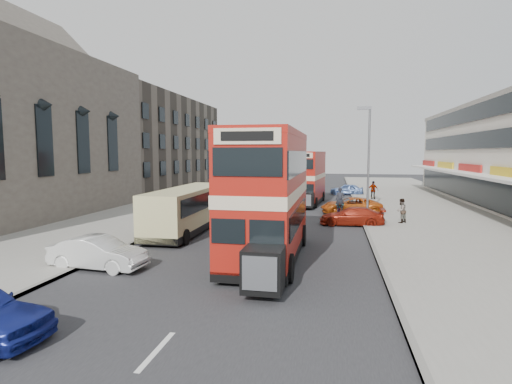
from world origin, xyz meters
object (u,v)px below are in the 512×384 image
Objects in this scene: car_right_a at (352,216)px; car_right_b at (351,206)px; cyclist at (340,207)px; bus_second at (308,177)px; pedestrian_near at (401,211)px; car_right_c at (347,189)px; coach at (188,208)px; bus_main at (268,195)px; street_lamp at (368,152)px; pedestrian_far at (373,190)px; car_left_front at (98,253)px.

car_right_b is (0.14, 5.13, 0.04)m from car_right_a.
bus_second is at bearing 115.19° from cyclist.
pedestrian_near is at bearing 27.31° from car_right_b.
car_right_b is (3.72, -5.74, -1.83)m from bus_second.
car_right_a is 2.54× the size of pedestrian_near.
car_right_c is (3.80, 8.70, -1.85)m from bus_second.
coach is 13.50m from car_right_b.
coach reaches higher than cyclist.
bus_second is (0.48, 20.13, -0.43)m from bus_main.
coach is (-11.03, -7.76, -3.34)m from street_lamp.
pedestrian_near is at bearing -125.57° from bus_main.
car_right_b is at bearing -112.86° from pedestrian_far.
pedestrian_near reaches higher than car_right_a.
coach is at bearing -24.57° from pedestrian_near.
cyclist is at bearing -175.78° from street_lamp.
bus_second reaches higher than pedestrian_near.
bus_second is at bearing 124.16° from street_lamp.
cyclist reaches higher than car_left_front.
pedestrian_far is (2.65, 14.62, 0.44)m from car_right_a.
street_lamp is 8.81m from bus_second.
bus_main is 5.59× the size of pedestrian_far.
car_left_front reaches higher than car_right_a.
bus_second is (-4.77, 7.03, -2.31)m from street_lamp.
car_right_a is (10.66, 12.16, -0.06)m from car_left_front.
car_left_front reaches higher than car_right_c.
car_right_a is at bearing -75.47° from cyclist.
street_lamp is at bearing -111.59° from bus_main.
cyclist is (9.94, 15.86, 0.06)m from car_left_front.
car_right_c is at bearing 66.66° from coach.
pedestrian_far is at bearing -21.69° from car_left_front.
street_lamp is 1.75× the size of car_right_b.
street_lamp is 0.88× the size of coach.
car_left_front is 20.39m from car_right_b.
cyclist is (9.11, 7.62, -0.71)m from coach.
car_right_c is at bearing 107.96° from pedestrian_far.
car_left_front is 18.72m from cyclist.
street_lamp reaches higher than pedestrian_far.
cyclist is (-3.37, -10.92, -0.32)m from pedestrian_far.
bus_second is 7.92m from cyclist.
pedestrian_near is (3.05, -4.35, 0.32)m from car_right_b.
pedestrian_far is (12.48, 18.54, -0.40)m from coach.
car_right_a is 3.31m from pedestrian_near.
pedestrian_near is at bearing 103.75° from car_right_a.
pedestrian_far reaches higher than car_right_c.
coach is 13.86m from pedestrian_near.
bus_main reaches higher than pedestrian_near.
car_right_b is (-1.06, 1.30, -4.14)m from street_lamp.
coach reaches higher than pedestrian_far.
cyclist is at bearing -115.20° from pedestrian_far.
car_right_a is (-1.20, -3.84, -4.18)m from street_lamp.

